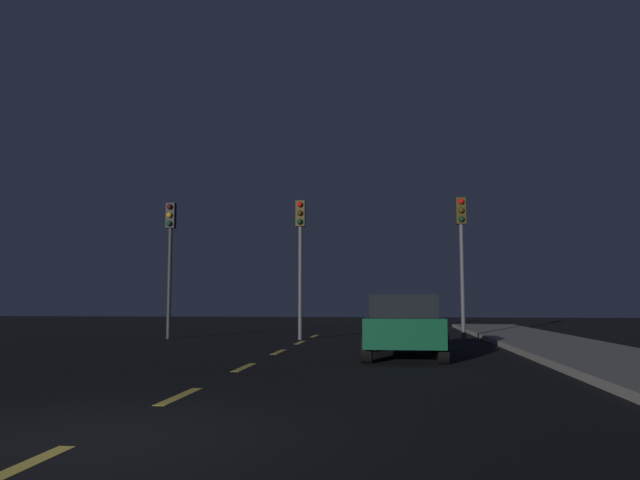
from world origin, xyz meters
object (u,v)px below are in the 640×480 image
(traffic_signal_center, at_px, (300,242))
(traffic_signal_left, at_px, (170,243))
(car_stopped_ahead, at_px, (404,325))
(traffic_signal_right, at_px, (462,240))

(traffic_signal_center, bearing_deg, traffic_signal_left, 180.00)
(car_stopped_ahead, bearing_deg, traffic_signal_right, 71.97)
(traffic_signal_left, height_order, car_stopped_ahead, traffic_signal_left)
(traffic_signal_left, xyz_separation_m, traffic_signal_center, (4.67, -0.00, -0.00))
(traffic_signal_left, distance_m, traffic_signal_center, 4.67)
(car_stopped_ahead, bearing_deg, traffic_signal_center, 117.90)
(traffic_signal_right, relative_size, car_stopped_ahead, 1.16)
(traffic_signal_right, bearing_deg, traffic_signal_center, -180.00)
(traffic_signal_center, xyz_separation_m, car_stopped_ahead, (3.40, -6.42, -2.62))
(traffic_signal_center, bearing_deg, car_stopped_ahead, -62.10)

